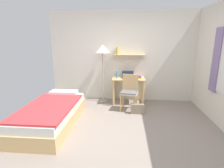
{
  "coord_description": "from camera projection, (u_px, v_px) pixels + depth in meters",
  "views": [
    {
      "loc": [
        0.05,
        -3.13,
        1.77
      ],
      "look_at": [
        -0.26,
        0.51,
        0.85
      ],
      "focal_mm": 27.86,
      "sensor_mm": 36.0,
      "label": 1
    }
  ],
  "objects": [
    {
      "name": "standing_lamp",
      "position": [
        103.0,
        52.0,
        4.84
      ],
      "size": [
        0.4,
        0.4,
        1.65
      ],
      "color": "#B2A893",
      "rests_on": "ground_plane"
    },
    {
      "name": "laptop",
      "position": [
        128.0,
        76.0,
        4.92
      ],
      "size": [
        0.34,
        0.22,
        0.2
      ],
      "color": "#2D2D33",
      "rests_on": "desk"
    },
    {
      "name": "handbag",
      "position": [
        137.0,
        108.0,
        4.29
      ],
      "size": [
        0.32,
        0.11,
        0.41
      ],
      "color": "gray",
      "rests_on": "ground_plane"
    },
    {
      "name": "ground_plane",
      "position": [
        123.0,
        132.0,
        3.46
      ],
      "size": [
        5.28,
        5.28,
        0.0
      ],
      "primitive_type": "plane",
      "color": "gray"
    },
    {
      "name": "bed",
      "position": [
        52.0,
        114.0,
        3.69
      ],
      "size": [
        0.97,
        1.96,
        0.54
      ],
      "color": "tan",
      "rests_on": "ground_plane"
    },
    {
      "name": "desk",
      "position": [
        128.0,
        83.0,
        4.95
      ],
      "size": [
        0.91,
        0.57,
        0.73
      ],
      "color": "tan",
      "rests_on": "ground_plane"
    },
    {
      "name": "water_bottle",
      "position": [
        117.0,
        74.0,
        4.89
      ],
      "size": [
        0.07,
        0.07,
        0.21
      ],
      "primitive_type": "cylinder",
      "color": "#4C99DB",
      "rests_on": "desk"
    },
    {
      "name": "book_stack",
      "position": [
        138.0,
        77.0,
        4.89
      ],
      "size": [
        0.19,
        0.23,
        0.09
      ],
      "color": "gold",
      "rests_on": "desk"
    },
    {
      "name": "desk_chair",
      "position": [
        129.0,
        91.0,
        4.47
      ],
      "size": [
        0.49,
        0.45,
        0.92
      ],
      "color": "tan",
      "rests_on": "ground_plane"
    },
    {
      "name": "wall_back",
      "position": [
        125.0,
        57.0,
        5.09
      ],
      "size": [
        4.4,
        0.27,
        2.6
      ],
      "color": "silver",
      "rests_on": "ground_plane"
    }
  ]
}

